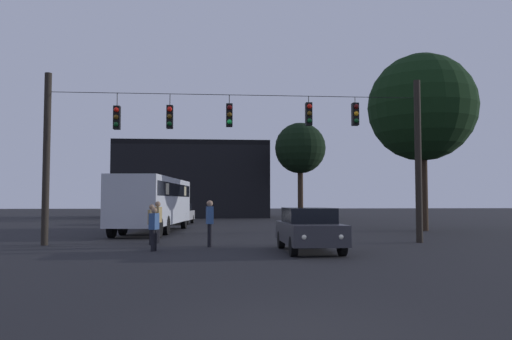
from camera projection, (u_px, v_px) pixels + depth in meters
ground_plane at (230, 230)px, 31.36m from camera, size 168.00×168.00×0.00m
overhead_signal_span at (238, 145)px, 21.51m from camera, size 15.63×0.44×6.92m
city_bus at (154, 199)px, 29.05m from camera, size 3.54×11.19×3.00m
car_near_right at (309, 229)px, 18.10m from camera, size 1.82×4.35×1.52m
car_far_left at (179, 213)px, 39.37m from camera, size 2.19×4.46×1.52m
pedestrian_crossing_left at (210, 220)px, 19.95m from camera, size 0.30×0.40×1.78m
pedestrian_crossing_center at (154, 227)px, 18.34m from camera, size 0.35×0.42×1.53m
pedestrian_crossing_right at (158, 219)px, 21.77m from camera, size 0.33×0.41×1.74m
pedestrian_near_bus at (152, 222)px, 20.82m from camera, size 0.35×0.42×1.62m
corner_building at (193, 180)px, 56.09m from camera, size 15.77×9.07×7.87m
tree_left_silhouette at (422, 108)px, 30.94m from camera, size 6.36×6.36×10.49m
tree_behind_building at (300, 149)px, 50.04m from camera, size 4.87×4.87×9.24m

